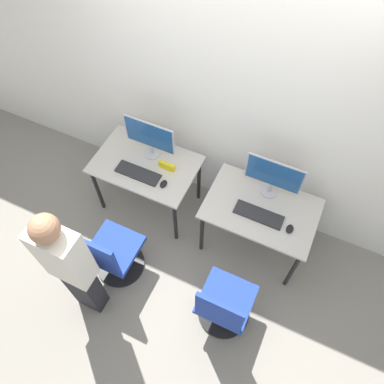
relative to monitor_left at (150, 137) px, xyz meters
The scene contains 14 objects.
ground_plane 1.21m from the monitor_left, 38.22° to the right, with size 20.00×20.00×0.00m, color gray.
wall_back 0.82m from the monitor_left, 28.14° to the left, with size 12.00×0.05×2.80m.
desk_left 0.36m from the monitor_left, 90.00° to the right, with size 1.00×0.66×0.70m.
monitor_left is the anchor object (origin of this frame).
keyboard_left 0.36m from the monitor_left, 90.00° to the right, with size 0.44×0.14×0.02m.
mouse_left 0.46m from the monitor_left, 45.68° to the right, with size 0.06×0.09×0.03m.
office_chair_left 1.16m from the monitor_left, 85.40° to the right, with size 0.48×0.48×0.86m.
person_left 1.36m from the monitor_left, 88.63° to the right, with size 0.36×0.21×1.56m.
desk_right 1.24m from the monitor_left, ahead, with size 1.00×0.66×0.70m.
monitor_right 1.19m from the monitor_left, ahead, with size 0.51×0.16×0.43m.
keyboard_right 1.23m from the monitor_left, 10.46° to the right, with size 0.44×0.14×0.02m.
mouse_right 1.52m from the monitor_left, ahead, with size 0.06×0.09×0.03m.
office_chair_right 1.67m from the monitor_left, 39.54° to the right, with size 0.48×0.48×0.86m.
placard_left 0.32m from the monitor_left, 25.34° to the right, with size 0.16×0.03×0.08m.
Camera 1 is at (0.76, -1.50, 3.57)m, focal length 35.00 mm.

